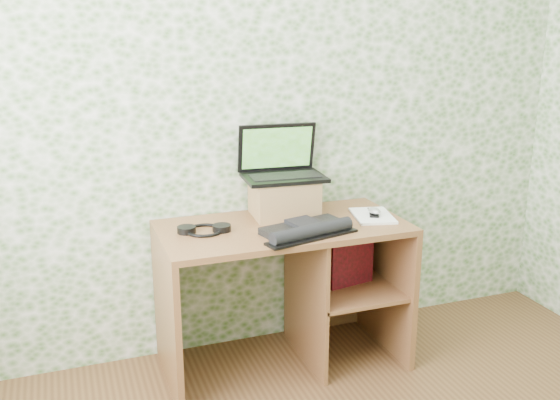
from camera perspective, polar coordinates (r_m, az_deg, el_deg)
name	(u,v)px	position (r m, az deg, el deg)	size (l,w,h in m)	color
wall_back	(262,104)	(3.19, -1.64, 8.79)	(3.50, 3.50, 0.00)	white
desk	(295,272)	(3.17, 1.43, -6.60)	(1.20, 0.60, 0.75)	brown
riser	(284,197)	(3.15, 0.37, 0.23)	(0.32, 0.26, 0.19)	brown
laptop	(281,165)	(3.15, 0.10, 3.19)	(0.42, 0.31, 0.27)	black
keyboard	(307,229)	(2.90, 2.48, -2.70)	(0.47, 0.33, 0.07)	black
headphones	(204,230)	(2.95, -6.95, -2.70)	(0.25, 0.21, 0.03)	black
notepad	(373,216)	(3.18, 8.46, -1.44)	(0.19, 0.27, 0.01)	white
mouse	(374,213)	(3.17, 8.61, -1.15)	(0.05, 0.09, 0.03)	silver
pen	(373,211)	(3.23, 8.51, -1.00)	(0.01, 0.01, 0.11)	black
red_box	(349,256)	(3.23, 6.31, -5.08)	(0.26, 0.08, 0.31)	maroon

